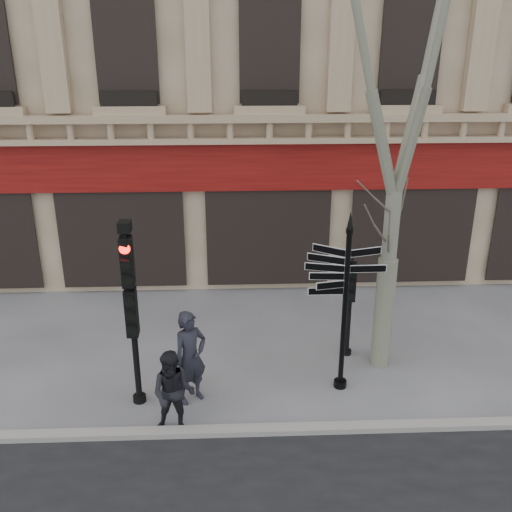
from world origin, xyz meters
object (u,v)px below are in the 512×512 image
Objects in this scene: pedestrian_b at (173,394)px; traffic_signal_main at (130,293)px; pedestrian_a at (190,357)px; fingerpost at (347,273)px; plane_tree at (408,38)px; traffic_signal_secondary at (350,291)px.

traffic_signal_main is at bearing 135.41° from pedestrian_b.
pedestrian_a is 1.17× the size of pedestrian_b.
traffic_signal_main is 1.95× the size of pedestrian_a.
plane_tree reaches higher than fingerpost.
traffic_signal_secondary reaches higher than pedestrian_b.
plane_tree is 7.64m from pedestrian_b.
traffic_signal_main is at bearing 144.73° from pedestrian_a.
traffic_signal_secondary is 3.82m from pedestrian_a.
pedestrian_a is (-4.06, -1.16, -5.80)m from plane_tree.
traffic_signal_secondary is 5.25m from plane_tree.
traffic_signal_secondary is 0.23× the size of plane_tree.
traffic_signal_secondary is at bearing 41.32° from pedestrian_b.
pedestrian_a reaches higher than pedestrian_b.
traffic_signal_secondary reaches higher than pedestrian_a.
fingerpost is 4.10m from traffic_signal_main.
plane_tree is 4.99× the size of pedestrian_a.
traffic_signal_main reaches higher than pedestrian_b.
traffic_signal_main is at bearing -167.01° from plane_tree.
traffic_signal_secondary is at bearing 82.53° from fingerpost.
traffic_signal_main reaches higher than pedestrian_a.
traffic_signal_secondary is at bearing 17.71° from traffic_signal_main.
plane_tree is at bearing 32.57° from pedestrian_b.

